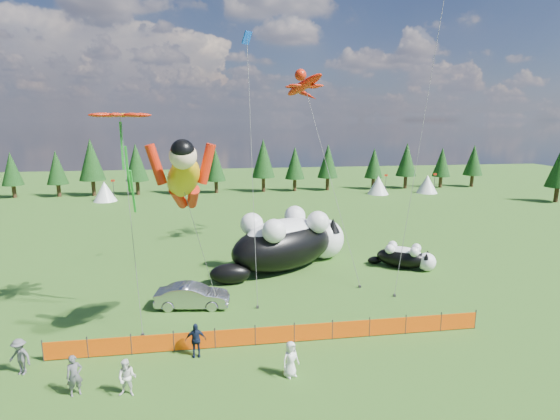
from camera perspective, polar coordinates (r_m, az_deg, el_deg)
ground at (r=25.84m, az=-1.63°, el=-13.90°), size 160.00×160.00×0.00m
safety_fence at (r=22.95m, az=-0.68°, el=-15.96°), size 22.06×0.06×1.10m
tree_line at (r=68.58m, az=-6.27°, el=5.60°), size 90.00×4.00×8.00m
festival_tents at (r=65.37m, az=3.66°, el=3.05°), size 50.00×3.20×2.80m
cat_large at (r=33.40m, az=1.23°, el=-4.06°), size 11.08×8.38×4.42m
cat_small at (r=34.96m, az=16.03°, el=-5.88°), size 4.61×3.63×1.87m
car at (r=27.38m, az=-11.38°, el=-10.96°), size 4.56×2.08×1.45m
spectator_a at (r=20.92m, az=-25.27°, el=-18.97°), size 0.75×0.65×1.74m
spectator_b at (r=20.12m, az=-19.36°, el=-19.99°), size 0.85×0.58×1.61m
spectator_c at (r=22.12m, az=-10.96°, el=-16.33°), size 0.99×0.51×1.68m
spectator_d at (r=23.47m, az=-30.85°, el=-16.13°), size 1.23×0.96×1.70m
spectator_e at (r=20.30m, az=1.38°, el=-18.90°), size 0.95×0.80×1.64m
superhero_kite at (r=21.22m, az=-12.55°, el=4.08°), size 5.31×6.91×11.09m
gecko_kite at (r=37.91m, az=3.19°, el=15.99°), size 5.76×13.67×17.33m
flower_kite at (r=24.49m, az=-20.16°, el=11.16°), size 3.42×3.84×11.63m
diamond_kite_a at (r=29.24m, az=-4.29°, el=20.32°), size 0.97×4.99×17.19m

